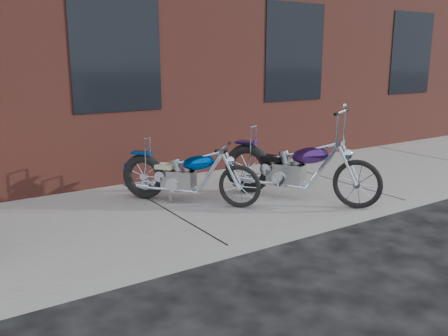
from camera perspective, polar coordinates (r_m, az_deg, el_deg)
ground at (r=5.18m, az=0.49°, el=-10.84°), size 120.00×120.00×0.00m
sidewalk at (r=6.37m, az=-7.05°, el=-5.54°), size 22.00×3.00×0.15m
chopper_purple at (r=6.68m, az=8.59°, el=-0.33°), size 1.19×2.07×1.29m
chopper_blue at (r=6.50m, az=-4.54°, el=-1.07°), size 1.35×1.62×0.88m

